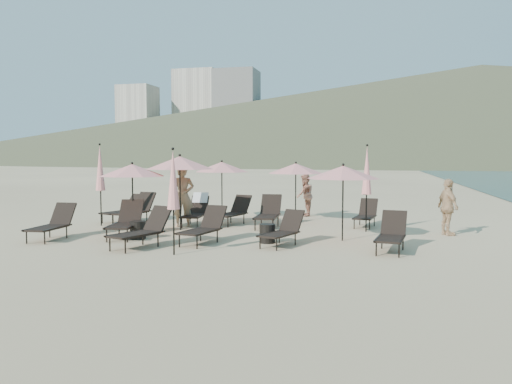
% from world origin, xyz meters
% --- Properties ---
extents(ground, '(800.00, 800.00, 0.00)m').
position_xyz_m(ground, '(0.00, 0.00, 0.00)').
color(ground, '#D6BA8C').
rests_on(ground, ground).
extents(volcanic_headland, '(690.00, 690.00, 55.00)m').
position_xyz_m(volcanic_headland, '(71.37, 302.62, 26.49)').
color(volcanic_headland, brown).
rests_on(volcanic_headland, ground).
extents(hotel_skyline, '(109.00, 82.00, 55.00)m').
position_xyz_m(hotel_skyline, '(-93.62, 271.21, 24.18)').
color(hotel_skyline, beige).
rests_on(hotel_skyline, ground).
extents(lounger_0, '(0.71, 1.64, 0.92)m').
position_xyz_m(lounger_0, '(-4.65, -0.07, 0.43)').
color(lounger_0, black).
rests_on(lounger_0, ground).
extents(lounger_1, '(1.00, 1.80, 0.98)m').
position_xyz_m(lounger_1, '(-2.91, 0.69, 0.46)').
color(lounger_1, black).
rests_on(lounger_1, ground).
extents(lounger_2, '(1.15, 1.78, 0.96)m').
position_xyz_m(lounger_2, '(-1.78, -0.59, 0.45)').
color(lounger_2, black).
rests_on(lounger_2, ground).
extents(lounger_3, '(0.90, 1.67, 0.91)m').
position_xyz_m(lounger_3, '(-0.53, 0.32, 0.43)').
color(lounger_3, black).
rests_on(lounger_3, ground).
extents(lounger_4, '(1.01, 1.57, 0.84)m').
position_xyz_m(lounger_4, '(1.47, 0.47, 0.39)').
color(lounger_4, black).
rests_on(lounger_4, ground).
extents(lounger_5, '(0.79, 1.61, 0.89)m').
position_xyz_m(lounger_5, '(4.06, 0.36, 0.42)').
color(lounger_5, black).
rests_on(lounger_5, ground).
extents(lounger_6, '(1.06, 1.68, 0.90)m').
position_xyz_m(lounger_6, '(-4.63, 3.75, 0.42)').
color(lounger_6, black).
rests_on(lounger_6, ground).
extents(lounger_7, '(0.92, 1.79, 0.98)m').
position_xyz_m(lounger_7, '(-4.11, 3.53, 0.46)').
color(lounger_7, black).
rests_on(lounger_7, ground).
extents(lounger_8, '(0.75, 1.67, 1.01)m').
position_xyz_m(lounger_8, '(-1.96, 3.57, 0.48)').
color(lounger_8, black).
rests_on(lounger_8, ground).
extents(lounger_9, '(1.00, 1.70, 0.92)m').
position_xyz_m(lounger_9, '(-0.82, 3.95, 0.43)').
color(lounger_9, black).
rests_on(lounger_9, ground).
extents(lounger_10, '(0.74, 1.74, 0.98)m').
position_xyz_m(lounger_10, '(0.43, 3.54, 0.46)').
color(lounger_10, black).
rests_on(lounger_10, ground).
extents(lounger_11, '(0.77, 1.54, 0.85)m').
position_xyz_m(lounger_11, '(3.38, 4.47, 0.40)').
color(lounger_11, black).
rests_on(lounger_11, ground).
extents(umbrella_open_0, '(1.90, 1.90, 2.05)m').
position_xyz_m(umbrella_open_0, '(-3.07, 1.39, 1.81)').
color(umbrella_open_0, black).
rests_on(umbrella_open_0, ground).
extents(umbrella_open_1, '(2.12, 2.12, 2.28)m').
position_xyz_m(umbrella_open_1, '(-2.00, 2.33, 2.02)').
color(umbrella_open_1, black).
rests_on(umbrella_open_1, ground).
extents(umbrella_open_2, '(1.88, 1.88, 2.03)m').
position_xyz_m(umbrella_open_2, '(2.86, 1.56, 1.79)').
color(umbrella_open_2, black).
rests_on(umbrella_open_2, ground).
extents(umbrella_open_3, '(1.93, 1.93, 2.08)m').
position_xyz_m(umbrella_open_3, '(-1.59, 5.14, 1.84)').
color(umbrella_open_3, black).
rests_on(umbrella_open_3, ground).
extents(umbrella_open_4, '(1.89, 1.89, 2.04)m').
position_xyz_m(umbrella_open_4, '(1.04, 5.07, 1.80)').
color(umbrella_open_4, black).
rests_on(umbrella_open_4, ground).
extents(umbrella_closed_0, '(0.28, 0.28, 2.40)m').
position_xyz_m(umbrella_closed_0, '(-0.67, -1.27, 1.67)').
color(umbrella_closed_0, black).
rests_on(umbrella_closed_0, ground).
extents(umbrella_closed_1, '(0.30, 0.30, 2.56)m').
position_xyz_m(umbrella_closed_1, '(3.42, 3.31, 1.78)').
color(umbrella_closed_1, black).
rests_on(umbrella_closed_1, ground).
extents(umbrella_closed_2, '(0.31, 0.31, 2.63)m').
position_xyz_m(umbrella_closed_2, '(-4.83, 2.63, 1.83)').
color(umbrella_closed_2, black).
rests_on(umbrella_closed_2, ground).
extents(side_table_0, '(0.42, 0.42, 0.48)m').
position_xyz_m(side_table_0, '(-2.47, 0.52, 0.24)').
color(side_table_0, black).
rests_on(side_table_0, ground).
extents(side_table_1, '(0.41, 0.41, 0.48)m').
position_xyz_m(side_table_1, '(1.02, 0.76, 0.24)').
color(side_table_1, black).
rests_on(side_table_1, ground).
extents(beachgoer_a, '(0.80, 0.64, 1.93)m').
position_xyz_m(beachgoer_a, '(-2.22, 3.08, 0.96)').
color(beachgoer_a, tan).
rests_on(beachgoer_a, ground).
extents(beachgoer_b, '(0.75, 0.87, 1.56)m').
position_xyz_m(beachgoer_b, '(1.12, 6.73, 0.78)').
color(beachgoer_b, '#AF735A').
rests_on(beachgoer_b, ground).
extents(beachgoer_c, '(0.72, 1.01, 1.59)m').
position_xyz_m(beachgoer_c, '(5.65, 3.17, 0.79)').
color(beachgoer_c, tan).
rests_on(beachgoer_c, ground).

